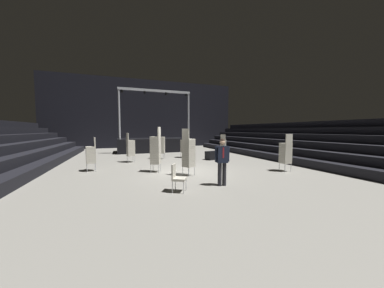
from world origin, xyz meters
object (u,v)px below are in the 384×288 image
Objects in this scene: chair_stack_front_right at (161,145)px; chair_stack_mid_centre at (156,150)px; chair_stack_front_left at (286,153)px; chair_stack_mid_left at (91,154)px; chair_stack_mid_right at (131,148)px; man_with_tie at (222,159)px; chair_stack_rear_right at (223,145)px; chair_stack_rear_centre at (184,146)px; loose_chair_near_man at (177,176)px; stage_riser at (154,144)px; chair_stack_rear_left at (188,152)px; equipment_road_case at (212,155)px.

chair_stack_mid_centre is (-1.11, -4.30, 0.08)m from chair_stack_front_right.
chair_stack_front_left is 1.10× the size of chair_stack_mid_left.
chair_stack_mid_centre is at bearing 2.49° from chair_stack_mid_right.
chair_stack_mid_left is at bearing -55.93° from chair_stack_mid_right.
chair_stack_front_right is 5.10m from chair_stack_mid_left.
chair_stack_rear_right is at bearing -111.39° from man_with_tie.
man_with_tie is 1.03× the size of chair_stack_mid_left.
chair_stack_rear_centre is (0.94, 7.70, -0.10)m from man_with_tie.
chair_stack_rear_centre is 1.90× the size of loose_chair_near_man.
chair_stack_front_right is 2.27m from chair_stack_mid_right.
chair_stack_mid_centre is 2.35× the size of loose_chair_near_man.
chair_stack_mid_left is (-4.14, -2.97, -0.17)m from chair_stack_front_right.
chair_stack_mid_centre is at bearing -147.59° from loose_chair_near_man.
stage_riser reaches higher than loose_chair_near_man.
man_with_tie is 0.98× the size of chair_stack_rear_centre.
loose_chair_near_man is at bearing 162.32° from chair_stack_rear_centre.
chair_stack_mid_left is 0.80× the size of chair_stack_rear_left.
chair_stack_mid_left is at bearing 119.20° from chair_stack_rear_centre.
stage_riser reaches higher than chair_stack_mid_left.
chair_stack_rear_left is (2.30, -4.79, 0.13)m from chair_stack_mid_right.
chair_stack_rear_left reaches higher than chair_stack_mid_right.
chair_stack_mid_right is 7.59m from chair_stack_rear_right.
equipment_road_case is at bearing -134.46° from chair_stack_rear_centre.
chair_stack_mid_centre reaches higher than chair_stack_rear_right.
chair_stack_mid_centre reaches higher than chair_stack_mid_right.
stage_riser reaches higher than chair_stack_rear_left.
chair_stack_mid_centre is at bearing 161.05° from chair_stack_front_left.
chair_stack_mid_right is at bearing -140.53° from loose_chair_near_man.
stage_riser reaches higher than man_with_tie.
chair_stack_mid_right reaches higher than chair_stack_mid_left.
chair_stack_rear_left is 5.91m from chair_stack_rear_centre.
chair_stack_front_left is at bearing -120.53° from chair_stack_mid_left.
chair_stack_mid_left is (-9.20, 3.34, -0.08)m from chair_stack_front_left.
chair_stack_front_right is 0.96× the size of chair_stack_rear_left.
stage_riser is at bearing 150.71° from chair_stack_rear_left.
man_with_tie is (0.48, -12.79, 0.29)m from stage_riser.
loose_chair_near_man is (-6.02, -1.40, -0.41)m from chair_stack_front_left.
loose_chair_near_man is (-6.29, -8.35, -0.33)m from chair_stack_rear_right.
chair_stack_rear_left is 1.25× the size of chair_stack_rear_right.
equipment_road_case is at bearing 108.91° from chair_stack_front_left.
chair_stack_rear_left is 2.26× the size of loose_chair_near_man.
chair_stack_rear_left is 2.37× the size of equipment_road_case.
chair_stack_front_left is 8.08m from chair_stack_front_right.
chair_stack_mid_right is at bearing 177.15° from chair_stack_rear_left.
chair_stack_mid_centre is 1.79m from chair_stack_rear_left.
chair_stack_rear_right reaches higher than equipment_road_case.
chair_stack_mid_right reaches higher than chair_stack_rear_right.
chair_stack_front_right is at bearing -93.48° from stage_riser.
stage_riser reaches higher than chair_stack_rear_centre.
chair_stack_rear_centre is 2.34m from equipment_road_case.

